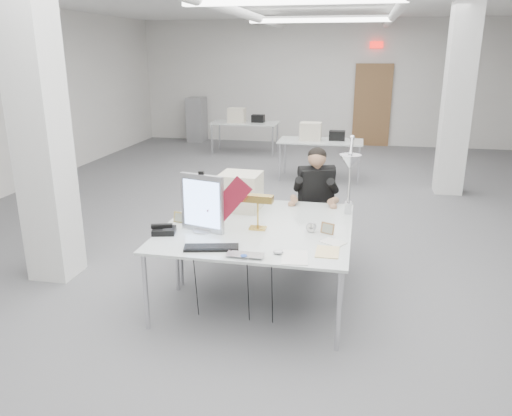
{
  "coord_description": "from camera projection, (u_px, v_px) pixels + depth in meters",
  "views": [
    {
      "loc": [
        0.92,
        -6.57,
        2.38
      ],
      "look_at": [
        -0.03,
        -2.0,
        0.92
      ],
      "focal_mm": 35.0,
      "sensor_mm": 36.0,
      "label": 1
    }
  ],
  "objects": [
    {
      "name": "desk_second",
      "position": [
        267.0,
        213.0,
        5.32
      ],
      "size": [
        1.8,
        0.9,
        0.02
      ],
      "primitive_type": "cube",
      "color": "silver",
      "rests_on": "room_shell"
    },
    {
      "name": "paper_stack_a",
      "position": [
        295.0,
        257.0,
        4.12
      ],
      "size": [
        0.25,
        0.33,
        0.01
      ],
      "primitive_type": "cube",
      "rotation": [
        0.0,
        0.0,
        0.11
      ],
      "color": "white",
      "rests_on": "desk_main"
    },
    {
      "name": "desk_phone",
      "position": [
        164.0,
        231.0,
        4.67
      ],
      "size": [
        0.25,
        0.23,
        0.05
      ],
      "primitive_type": "cube",
      "rotation": [
        0.0,
        0.0,
        0.24
      ],
      "color": "black",
      "rests_on": "desk_main"
    },
    {
      "name": "mouse",
      "position": [
        278.0,
        252.0,
        4.19
      ],
      "size": [
        0.09,
        0.06,
        0.04
      ],
      "primitive_type": "ellipsoid",
      "rotation": [
        0.0,
        0.0,
        -0.03
      ],
      "color": "#A9A8AD",
      "rests_on": "desk_main"
    },
    {
      "name": "bg_desk_b",
      "position": [
        245.0,
        123.0,
        12.02
      ],
      "size": [
        1.6,
        0.8,
        0.02
      ],
      "primitive_type": "cube",
      "color": "silver",
      "rests_on": "room_shell"
    },
    {
      "name": "paper_stack_c",
      "position": [
        333.0,
        242.0,
        4.45
      ],
      "size": [
        0.25,
        0.23,
        0.01
      ],
      "primitive_type": "cube",
      "rotation": [
        0.0,
        0.0,
        -0.56
      ],
      "color": "silver",
      "rests_on": "desk_main"
    },
    {
      "name": "architect_lamp",
      "position": [
        350.0,
        177.0,
        4.89
      ],
      "size": [
        0.38,
        0.74,
        0.91
      ],
      "primitive_type": null,
      "rotation": [
        0.0,
        0.0,
        -0.2
      ],
      "color": "silver",
      "rests_on": "desk_second"
    },
    {
      "name": "room_shell",
      "position": [
        294.0,
        106.0,
        6.64
      ],
      "size": [
        10.04,
        14.04,
        3.24
      ],
      "color": "#575759",
      "rests_on": "ground"
    },
    {
      "name": "laptop",
      "position": [
        244.0,
        258.0,
        4.1
      ],
      "size": [
        0.32,
        0.21,
        0.02
      ],
      "primitive_type": "imported",
      "rotation": [
        0.0,
        0.0,
        0.01
      ],
      "color": "#A5A5A9",
      "rests_on": "desk_main"
    },
    {
      "name": "filing_cabinet",
      "position": [
        197.0,
        119.0,
        13.74
      ],
      "size": [
        0.45,
        0.55,
        1.2
      ],
      "primitive_type": "cube",
      "color": "gray",
      "rests_on": "room_shell"
    },
    {
      "name": "office_chair",
      "position": [
        315.0,
        216.0,
        5.97
      ],
      "size": [
        0.64,
        0.64,
        1.02
      ],
      "primitive_type": null,
      "rotation": [
        0.0,
        0.0,
        0.35
      ],
      "color": "black",
      "rests_on": "room_shell"
    },
    {
      "name": "bg_desk_a",
      "position": [
        321.0,
        141.0,
        9.57
      ],
      "size": [
        1.6,
        0.8,
        0.02
      ],
      "primitive_type": "cube",
      "color": "silver",
      "rests_on": "room_shell"
    },
    {
      "name": "desk_main",
      "position": [
        248.0,
        243.0,
        4.47
      ],
      "size": [
        1.8,
        0.9,
        0.02
      ],
      "primitive_type": "cube",
      "color": "silver",
      "rests_on": "room_shell"
    },
    {
      "name": "monitor",
      "position": [
        202.0,
        203.0,
        4.66
      ],
      "size": [
        0.44,
        0.16,
        0.55
      ],
      "primitive_type": "cube",
      "rotation": [
        0.0,
        0.0,
        -0.25
      ],
      "color": "#ACACB1",
      "rests_on": "desk_main"
    },
    {
      "name": "seated_person",
      "position": [
        316.0,
        185.0,
        5.81
      ],
      "size": [
        0.62,
        0.69,
        0.85
      ],
      "primitive_type": null,
      "rotation": [
        0.0,
        0.0,
        0.35
      ],
      "color": "black",
      "rests_on": "office_chair"
    },
    {
      "name": "keyboard",
      "position": [
        211.0,
        248.0,
        4.31
      ],
      "size": [
        0.49,
        0.26,
        0.02
      ],
      "primitive_type": "cube",
      "rotation": [
        0.0,
        0.0,
        0.23
      ],
      "color": "black",
      "rests_on": "desk_main"
    },
    {
      "name": "desk_clock",
      "position": [
        311.0,
        227.0,
        4.7
      ],
      "size": [
        0.1,
        0.05,
        0.1
      ],
      "primitive_type": "cylinder",
      "rotation": [
        1.57,
        0.0,
        -0.19
      ],
      "color": "#B0B0B4",
      "rests_on": "desk_main"
    },
    {
      "name": "paper_stack_b",
      "position": [
        327.0,
        252.0,
        4.23
      ],
      "size": [
        0.2,
        0.27,
        0.01
      ],
      "primitive_type": "cube",
      "rotation": [
        0.0,
        0.0,
        0.01
      ],
      "color": "#F3D591",
      "rests_on": "desk_main"
    },
    {
      "name": "bankers_lamp",
      "position": [
        258.0,
        212.0,
        4.74
      ],
      "size": [
        0.31,
        0.14,
        0.34
      ],
      "primitive_type": null,
      "rotation": [
        0.0,
        0.0,
        -0.07
      ],
      "color": "#BA7E3A",
      "rests_on": "desk_main"
    },
    {
      "name": "pennant",
      "position": [
        229.0,
        200.0,
        4.56
      ],
      "size": [
        0.44,
        0.02,
        0.47
      ],
      "primitive_type": "cube",
      "rotation": [
        0.0,
        -0.87,
        0.03
      ],
      "color": "maroon",
      "rests_on": "monitor"
    },
    {
      "name": "picture_frame_right",
      "position": [
        327.0,
        228.0,
        4.66
      ],
      "size": [
        0.14,
        0.08,
        0.11
      ],
      "primitive_type": "cube",
      "rotation": [
        -0.21,
        0.0,
        -0.42
      ],
      "color": "#A57447",
      "rests_on": "desk_main"
    },
    {
      "name": "picture_frame_left",
      "position": [
        180.0,
        217.0,
        4.96
      ],
      "size": [
        0.14,
        0.06,
        0.11
      ],
      "primitive_type": "cube",
      "rotation": [
        -0.21,
        0.0,
        -0.17
      ],
      "color": "tan",
      "rests_on": "desk_main"
    },
    {
      "name": "beige_monitor",
      "position": [
        241.0,
        191.0,
        5.34
      ],
      "size": [
        0.44,
        0.41,
        0.4
      ],
      "primitive_type": "cube",
      "rotation": [
        0.0,
        0.0,
        -0.04
      ],
      "color": "beige",
      "rests_on": "desk_second"
    }
  ]
}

